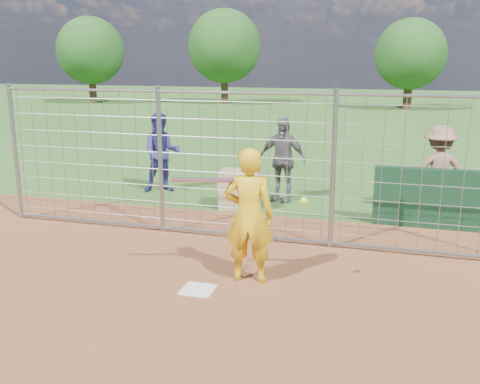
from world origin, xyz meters
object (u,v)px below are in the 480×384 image
(bystander_c, at_px, (438,171))
(equipment_bin, at_px, (240,189))
(batter, at_px, (249,216))
(bystander_b, at_px, (282,159))
(bystander_a, at_px, (162,153))

(bystander_c, height_order, equipment_bin, bystander_c)
(batter, height_order, bystander_c, batter)
(batter, distance_m, equipment_bin, 3.78)
(batter, distance_m, bystander_b, 4.43)
(batter, bearing_deg, bystander_a, -60.92)
(bystander_c, bearing_deg, bystander_a, -14.15)
(bystander_c, bearing_deg, batter, 45.55)
(bystander_a, relative_size, bystander_b, 1.00)
(batter, xyz_separation_m, equipment_bin, (-1.17, 3.56, -0.55))
(bystander_b, relative_size, bystander_c, 1.02)
(bystander_a, bearing_deg, batter, -79.14)
(batter, relative_size, equipment_bin, 2.37)
(bystander_a, distance_m, bystander_b, 2.85)
(batter, distance_m, bystander_a, 5.55)
(bystander_a, xyz_separation_m, bystander_c, (6.02, -0.31, -0.02))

